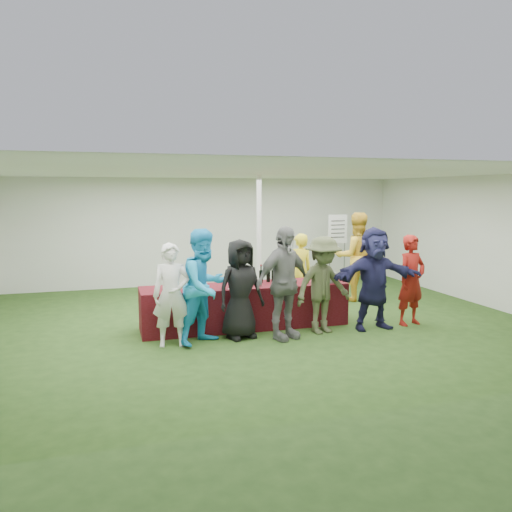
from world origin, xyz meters
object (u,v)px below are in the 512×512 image
object	(u,v)px
staff_pourer	(299,271)
customer_6	(411,280)
dump_bucket	(331,278)
staff_back	(356,257)
wine_list_sign	(338,234)
serving_table	(245,306)
customer_0	(172,295)
customer_1	(205,286)
customer_3	(284,283)
customer_2	(240,289)
customer_5	(374,278)
customer_4	(323,285)

from	to	relation	value
staff_pourer	customer_6	world-z (taller)	customer_6
dump_bucket	staff_back	world-z (taller)	staff_back
wine_list_sign	staff_pourer	xyz separation A→B (m)	(-1.71, -1.81, -0.55)
serving_table	staff_pourer	xyz separation A→B (m)	(1.44, 1.08, 0.39)
serving_table	customer_0	bearing A→B (deg)	-152.25
staff_back	customer_1	xyz separation A→B (m)	(-3.74, -2.14, -0.06)
staff_pourer	customer_3	xyz separation A→B (m)	(-1.04, -1.94, 0.15)
staff_pourer	customer_2	world-z (taller)	customer_2
customer_0	customer_2	distance (m)	1.12
customer_1	wine_list_sign	bearing A→B (deg)	7.65
staff_back	customer_0	world-z (taller)	staff_back
customer_2	customer_3	size ratio (longest dim) A/B	0.88
customer_0	customer_6	distance (m)	4.23
customer_5	customer_0	bearing A→B (deg)	179.17
customer_1	customer_4	bearing A→B (deg)	-34.62
customer_4	serving_table	bearing A→B (deg)	134.68
customer_3	wine_list_sign	bearing A→B (deg)	32.18
staff_back	dump_bucket	bearing A→B (deg)	61.57
staff_pourer	customer_3	size ratio (longest dim) A/B	0.84
serving_table	customer_1	xyz separation A→B (m)	(-0.85, -0.72, 0.53)
dump_bucket	customer_2	bearing A→B (deg)	-167.71
customer_0	customer_4	distance (m)	2.51
customer_0	customer_3	xyz separation A→B (m)	(1.77, -0.14, 0.12)
staff_back	customer_6	bearing A→B (deg)	100.99
customer_0	customer_1	distance (m)	0.52
customer_2	serving_table	bearing A→B (deg)	53.35
serving_table	dump_bucket	xyz separation A→B (m)	(1.52, -0.22, 0.46)
dump_bucket	customer_4	size ratio (longest dim) A/B	0.14
customer_2	customer_4	xyz separation A→B (m)	(1.39, -0.12, 0.01)
customer_1	customer_3	world-z (taller)	customer_3
serving_table	customer_5	xyz separation A→B (m)	(2.09, -0.74, 0.51)
staff_back	customer_1	distance (m)	4.30
customer_6	customer_1	bearing A→B (deg)	167.40
customer_4	customer_6	bearing A→B (deg)	-11.76
customer_1	customer_6	bearing A→B (deg)	-33.90
serving_table	customer_4	xyz separation A→B (m)	(1.15, -0.72, 0.44)
serving_table	wine_list_sign	xyz separation A→B (m)	(3.15, 2.90, 0.94)
dump_bucket	wine_list_sign	bearing A→B (deg)	62.38
staff_pourer	customer_4	size ratio (longest dim) A/B	0.94
customer_3	customer_5	distance (m)	1.69
staff_back	serving_table	bearing A→B (deg)	37.54
customer_4	customer_1	bearing A→B (deg)	166.69
customer_3	staff_pourer	bearing A→B (deg)	40.27
staff_back	customer_6	distance (m)	2.11
wine_list_sign	customer_2	distance (m)	4.91
dump_bucket	customer_6	world-z (taller)	customer_6
dump_bucket	customer_5	distance (m)	0.78
serving_table	dump_bucket	bearing A→B (deg)	-8.22
staff_back	customer_0	distance (m)	4.75
customer_6	wine_list_sign	bearing A→B (deg)	72.38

